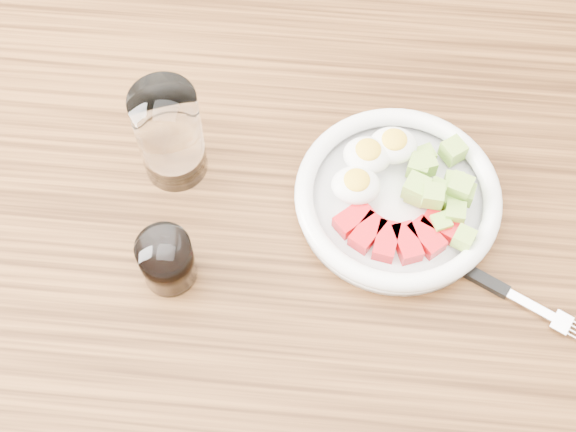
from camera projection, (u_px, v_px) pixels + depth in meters
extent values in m
plane|color=brown|center=(292.00, 404.00, 1.61)|extent=(4.00, 4.00, 0.00)
cube|color=brown|center=(296.00, 244.00, 0.94)|extent=(1.50, 0.90, 0.04)
cylinder|color=white|center=(396.00, 203.00, 0.94)|extent=(0.23, 0.23, 0.01)
torus|color=white|center=(398.00, 195.00, 0.92)|extent=(0.24, 0.24, 0.02)
cube|color=red|center=(353.00, 219.00, 0.91)|extent=(0.05, 0.05, 0.02)
cube|color=red|center=(367.00, 233.00, 0.90)|extent=(0.04, 0.05, 0.02)
cube|color=red|center=(386.00, 241.00, 0.89)|extent=(0.03, 0.05, 0.02)
cube|color=red|center=(407.00, 243.00, 0.89)|extent=(0.04, 0.05, 0.02)
cube|color=red|center=(426.00, 238.00, 0.90)|extent=(0.05, 0.05, 0.02)
cube|color=red|center=(441.00, 226.00, 0.90)|extent=(0.05, 0.04, 0.02)
ellipsoid|color=white|center=(367.00, 155.00, 0.93)|extent=(0.06, 0.05, 0.03)
ellipsoid|color=yellow|center=(368.00, 150.00, 0.92)|extent=(0.03, 0.03, 0.01)
ellipsoid|color=white|center=(393.00, 145.00, 0.94)|extent=(0.06, 0.05, 0.03)
ellipsoid|color=yellow|center=(394.00, 140.00, 0.93)|extent=(0.03, 0.03, 0.01)
ellipsoid|color=white|center=(356.00, 185.00, 0.91)|extent=(0.06, 0.05, 0.03)
ellipsoid|color=yellow|center=(357.00, 180.00, 0.90)|extent=(0.03, 0.03, 0.01)
cube|color=#A2C94D|center=(436.00, 196.00, 0.91)|extent=(0.03, 0.03, 0.02)
cube|color=#A2C94D|center=(453.00, 151.00, 0.94)|extent=(0.03, 0.03, 0.02)
cube|color=#A2C94D|center=(433.00, 196.00, 0.90)|extent=(0.02, 0.02, 0.02)
cube|color=#A2C94D|center=(438.00, 191.00, 0.92)|extent=(0.03, 0.03, 0.02)
cube|color=#A2C94D|center=(460.00, 187.00, 0.90)|extent=(0.03, 0.03, 0.02)
cube|color=#A2C94D|center=(454.00, 183.00, 0.93)|extent=(0.02, 0.02, 0.02)
cube|color=#A2C94D|center=(416.00, 188.00, 0.91)|extent=(0.03, 0.03, 0.03)
cube|color=#A2C94D|center=(419.00, 167.00, 0.93)|extent=(0.03, 0.03, 0.02)
cube|color=#A2C94D|center=(417.00, 193.00, 0.92)|extent=(0.03, 0.03, 0.02)
cube|color=#A2C94D|center=(453.00, 203.00, 0.91)|extent=(0.03, 0.03, 0.02)
cube|color=#A2C94D|center=(455.00, 213.00, 0.90)|extent=(0.02, 0.02, 0.02)
cube|color=#A2C94D|center=(425.00, 156.00, 0.94)|extent=(0.03, 0.03, 0.02)
cube|color=#A2C94D|center=(424.00, 164.00, 0.93)|extent=(0.03, 0.03, 0.02)
cube|color=#A2C94D|center=(464.00, 238.00, 0.88)|extent=(0.03, 0.03, 0.02)
cube|color=#A2C94D|center=(464.00, 193.00, 0.91)|extent=(0.03, 0.03, 0.02)
cube|color=#A2C94D|center=(440.00, 224.00, 0.90)|extent=(0.03, 0.03, 0.02)
cube|color=black|center=(467.00, 271.00, 0.90)|extent=(0.10, 0.06, 0.01)
cube|color=silver|center=(533.00, 307.00, 0.88)|extent=(0.06, 0.04, 0.00)
cube|color=silver|center=(562.00, 322.00, 0.87)|extent=(0.03, 0.03, 0.00)
cylinder|color=white|center=(170.00, 135.00, 0.91)|extent=(0.08, 0.08, 0.13)
cylinder|color=white|center=(167.00, 260.00, 0.87)|extent=(0.06, 0.06, 0.07)
cylinder|color=black|center=(167.00, 261.00, 0.87)|extent=(0.05, 0.05, 0.06)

